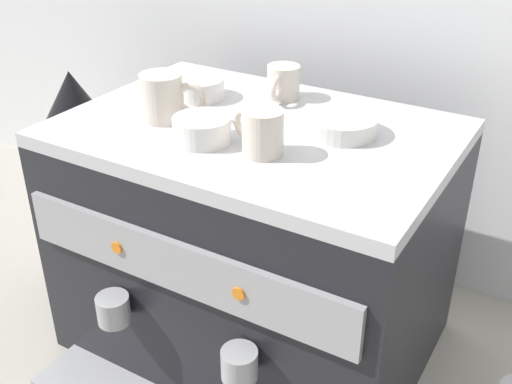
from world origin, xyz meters
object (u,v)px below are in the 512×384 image
Objects in this scene: ceramic_cup_0 at (165,97)px; ceramic_cup_1 at (283,82)px; ceramic_bowl_1 at (199,88)px; coffee_grinder at (84,174)px; ceramic_bowl_0 at (342,126)px; espresso_machine at (255,242)px; ceramic_cup_2 at (261,132)px; ceramic_bowl_2 at (202,130)px.

ceramic_cup_1 is at bearing 57.70° from ceramic_cup_0.
ceramic_bowl_1 reaches higher than coffee_grinder.
ceramic_bowl_0 is at bearing -3.89° from ceramic_bowl_1.
ceramic_cup_2 reaches higher than espresso_machine.
coffee_grinder is (-0.49, 0.06, -0.01)m from espresso_machine.
espresso_machine is 0.27m from ceramic_bowl_2.
ceramic_bowl_2 is at bearing -53.52° from ceramic_bowl_1.
ceramic_cup_1 is 0.24m from ceramic_bowl_2.
espresso_machine is 0.30m from ceramic_bowl_1.
ceramic_bowl_0 is at bearing 38.09° from ceramic_bowl_2.
ceramic_cup_2 is 1.06× the size of ceramic_bowl_2.
ceramic_bowl_2 is (-0.02, -0.24, -0.01)m from ceramic_cup_1.
ceramic_cup_1 is 0.95× the size of ceramic_cup_2.
ceramic_bowl_0 reaches higher than espresso_machine.
espresso_machine is at bearing 126.28° from ceramic_cup_2.
ceramic_bowl_0 is at bearing -0.83° from coffee_grinder.
coffee_grinder is at bearing 165.77° from ceramic_cup_2.
espresso_machine is 0.30m from ceramic_cup_1.
ceramic_bowl_0 is at bearing -30.59° from ceramic_cup_1.
ceramic_cup_0 is at bearing 158.11° from ceramic_bowl_2.
ceramic_bowl_1 is (-0.22, 0.15, -0.02)m from ceramic_cup_2.
ceramic_cup_2 reaches higher than ceramic_bowl_0.
ceramic_cup_0 is 0.30m from ceramic_bowl_0.
ceramic_cup_2 is at bearing -14.23° from coffee_grinder.
espresso_machine and coffee_grinder have the same top height.
ceramic_cup_1 is at bearing 149.41° from ceramic_bowl_0.
ceramic_cup_2 is at bearing -120.30° from ceramic_bowl_0.
ceramic_bowl_0 is at bearing 19.52° from espresso_machine.
ceramic_cup_2 is (0.21, -0.03, -0.01)m from ceramic_cup_0.
coffee_grinder is (-0.63, 0.01, -0.26)m from ceramic_bowl_0.
ceramic_cup_2 is 0.10m from ceramic_bowl_2.
ceramic_bowl_2 is (0.11, -0.04, -0.02)m from ceramic_cup_0.
ceramic_bowl_2 is 0.54m from coffee_grinder.
ceramic_bowl_2 reaches higher than espresso_machine.
ceramic_cup_2 reaches higher than ceramic_cup_1.
ceramic_cup_2 is 1.06× the size of ceramic_bowl_1.
ceramic_bowl_1 is at bearing 96.57° from ceramic_cup_0.
ceramic_cup_2 is 0.63m from coffee_grinder.
espresso_machine is 5.80× the size of ceramic_cup_0.
ceramic_cup_2 is 0.27m from ceramic_bowl_1.
ceramic_cup_2 is (0.06, -0.08, 0.27)m from espresso_machine.
espresso_machine is 0.49m from coffee_grinder.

